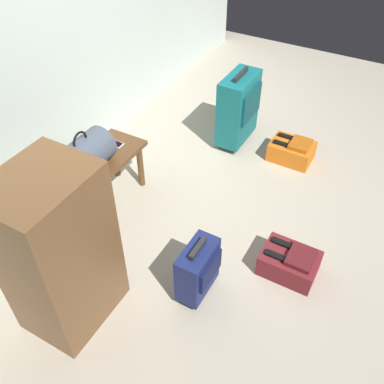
# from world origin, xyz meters

# --- Properties ---
(ground_plane) EXTENTS (6.60, 6.60, 0.00)m
(ground_plane) POSITION_xyz_m (0.00, 0.00, 0.00)
(ground_plane) COLOR #B2A893
(bench) EXTENTS (1.00, 0.36, 0.44)m
(bench) POSITION_xyz_m (-0.53, 0.97, 0.37)
(bench) COLOR brown
(bench) RESTS_ON ground
(duffel_bag_slate) EXTENTS (0.44, 0.26, 0.34)m
(duffel_bag_slate) POSITION_xyz_m (-0.56, 0.97, 0.57)
(duffel_bag_slate) COLOR #475160
(duffel_bag_slate) RESTS_ON bench
(cell_phone) EXTENTS (0.07, 0.14, 0.01)m
(cell_phone) POSITION_xyz_m (-0.19, 1.00, 0.44)
(cell_phone) COLOR silver
(cell_phone) RESTS_ON bench
(suitcase_upright_teal) EXTENTS (0.46, 0.25, 0.72)m
(suitcase_upright_teal) POSITION_xyz_m (0.89, 0.41, 0.37)
(suitcase_upright_teal) COLOR #14666B
(suitcase_upright_teal) RESTS_ON ground
(suitcase_small_navy) EXTENTS (0.32, 0.19, 0.46)m
(suitcase_small_navy) POSITION_xyz_m (-0.81, -0.10, 0.24)
(suitcase_small_navy) COLOR navy
(suitcase_small_navy) RESTS_ON ground
(backpack_orange) EXTENTS (0.28, 0.38, 0.21)m
(backpack_orange) POSITION_xyz_m (0.87, -0.15, 0.09)
(backpack_orange) COLOR orange
(backpack_orange) RESTS_ON ground
(backpack_maroon) EXTENTS (0.28, 0.38, 0.21)m
(backpack_maroon) POSITION_xyz_m (-0.35, -0.57, 0.09)
(backpack_maroon) COLOR maroon
(backpack_maroon) RESTS_ON ground
(side_cabinet) EXTENTS (0.56, 0.44, 1.10)m
(side_cabinet) POSITION_xyz_m (-1.30, 0.53, 0.55)
(side_cabinet) COLOR brown
(side_cabinet) RESTS_ON ground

